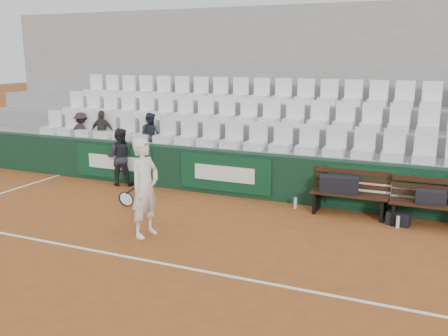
% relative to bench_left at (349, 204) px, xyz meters
% --- Properties ---
extents(ground, '(80.00, 80.00, 0.00)m').
position_rel_bench_left_xyz_m(ground, '(-2.62, -3.56, -0.23)').
color(ground, brown).
rests_on(ground, ground).
extents(court_baseline, '(18.00, 0.06, 0.01)m').
position_rel_bench_left_xyz_m(court_baseline, '(-2.62, -3.56, -0.22)').
color(court_baseline, white).
rests_on(court_baseline, ground).
extents(back_barrier, '(18.00, 0.34, 1.00)m').
position_rel_bench_left_xyz_m(back_barrier, '(-2.55, 0.43, 0.28)').
color(back_barrier, '#10311E').
rests_on(back_barrier, ground).
extents(grandstand_tier_front, '(18.00, 0.95, 1.00)m').
position_rel_bench_left_xyz_m(grandstand_tier_front, '(-2.62, 1.06, 0.28)').
color(grandstand_tier_front, gray).
rests_on(grandstand_tier_front, ground).
extents(grandstand_tier_mid, '(18.00, 0.95, 1.45)m').
position_rel_bench_left_xyz_m(grandstand_tier_mid, '(-2.62, 2.01, 0.50)').
color(grandstand_tier_mid, gray).
rests_on(grandstand_tier_mid, ground).
extents(grandstand_tier_back, '(18.00, 0.95, 1.90)m').
position_rel_bench_left_xyz_m(grandstand_tier_back, '(-2.62, 2.96, 0.72)').
color(grandstand_tier_back, '#979795').
rests_on(grandstand_tier_back, ground).
extents(grandstand_rear_wall, '(18.00, 0.30, 4.40)m').
position_rel_bench_left_xyz_m(grandstand_rear_wall, '(-2.62, 3.59, 1.98)').
color(grandstand_rear_wall, '#959593').
rests_on(grandstand_rear_wall, ground).
extents(seat_row_front, '(11.90, 0.44, 0.63)m').
position_rel_bench_left_xyz_m(seat_row_front, '(-2.62, 0.89, 1.09)').
color(seat_row_front, silver).
rests_on(seat_row_front, grandstand_tier_front).
extents(seat_row_mid, '(11.90, 0.44, 0.63)m').
position_rel_bench_left_xyz_m(seat_row_mid, '(-2.62, 1.84, 1.54)').
color(seat_row_mid, white).
rests_on(seat_row_mid, grandstand_tier_mid).
extents(seat_row_back, '(11.90, 0.44, 0.63)m').
position_rel_bench_left_xyz_m(seat_row_back, '(-2.62, 2.79, 1.99)').
color(seat_row_back, white).
rests_on(seat_row_back, grandstand_tier_back).
extents(bench_left, '(1.50, 0.56, 0.45)m').
position_rel_bench_left_xyz_m(bench_left, '(0.00, 0.00, 0.00)').
color(bench_left, '#351A0F').
rests_on(bench_left, ground).
extents(bench_right, '(1.50, 0.56, 0.45)m').
position_rel_bench_left_xyz_m(bench_right, '(1.52, -0.12, 0.00)').
color(bench_right, black).
rests_on(bench_right, ground).
extents(sports_bag_left, '(0.79, 0.44, 0.32)m').
position_rel_bench_left_xyz_m(sports_bag_left, '(-0.21, -0.03, 0.39)').
color(sports_bag_left, black).
rests_on(sports_bag_left, bench_left).
extents(sports_bag_right, '(0.54, 0.29, 0.24)m').
position_rel_bench_left_xyz_m(sports_bag_right, '(1.48, -0.10, 0.35)').
color(sports_bag_right, black).
rests_on(sports_bag_right, bench_right).
extents(sports_bag_ground, '(0.44, 0.31, 0.25)m').
position_rel_bench_left_xyz_m(sports_bag_ground, '(0.96, -0.24, -0.10)').
color(sports_bag_ground, black).
rests_on(sports_bag_ground, ground).
extents(water_bottle_near, '(0.06, 0.06, 0.23)m').
position_rel_bench_left_xyz_m(water_bottle_near, '(-1.09, -0.01, -0.11)').
color(water_bottle_near, '#B1C1C8').
rests_on(water_bottle_near, ground).
extents(water_bottle_far, '(0.06, 0.06, 0.23)m').
position_rel_bench_left_xyz_m(water_bottle_far, '(0.97, -0.44, -0.11)').
color(water_bottle_far, silver).
rests_on(water_bottle_far, ground).
extents(tennis_player, '(0.75, 0.69, 1.74)m').
position_rel_bench_left_xyz_m(tennis_player, '(-3.07, -2.61, 0.64)').
color(tennis_player, silver).
rests_on(tennis_player, ground).
extents(ball_kid, '(0.81, 0.72, 1.40)m').
position_rel_bench_left_xyz_m(ball_kid, '(-5.53, 0.14, 0.48)').
color(ball_kid, black).
rests_on(ball_kid, ground).
extents(spectator_a, '(0.70, 0.41, 1.07)m').
position_rel_bench_left_xyz_m(spectator_a, '(-7.32, 0.94, 1.31)').
color(spectator_a, black).
rests_on(spectator_a, grandstand_tier_front).
extents(spectator_b, '(0.71, 0.39, 1.15)m').
position_rel_bench_left_xyz_m(spectator_b, '(-6.62, 0.94, 1.35)').
color(spectator_b, '#342F2A').
rests_on(spectator_b, grandstand_tier_front).
extents(spectator_c, '(0.61, 0.51, 1.16)m').
position_rel_bench_left_xyz_m(spectator_c, '(-5.15, 0.94, 1.36)').
color(spectator_c, '#1F252F').
rests_on(spectator_c, grandstand_tier_front).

